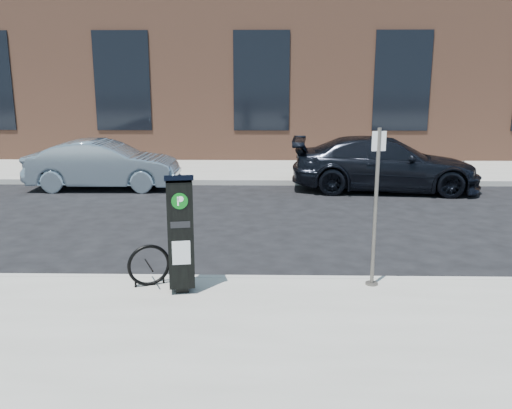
{
  "coord_description": "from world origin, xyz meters",
  "views": [
    {
      "loc": [
        0.21,
        -7.82,
        3.11
      ],
      "look_at": [
        0.04,
        0.5,
        1.16
      ],
      "focal_mm": 38.0,
      "sensor_mm": 36.0,
      "label": 1
    }
  ],
  "objects_px": {
    "car_dark": "(384,164)",
    "sign_pole": "(375,209)",
    "parking_kiosk": "(180,232)",
    "car_silver": "(104,165)",
    "bike_rack": "(149,265)"
  },
  "relations": [
    {
      "from": "parking_kiosk",
      "to": "car_dark",
      "type": "height_order",
      "value": "parking_kiosk"
    },
    {
      "from": "car_silver",
      "to": "car_dark",
      "type": "bearing_deg",
      "value": -91.51
    },
    {
      "from": "car_dark",
      "to": "sign_pole",
      "type": "bearing_deg",
      "value": 172.04
    },
    {
      "from": "parking_kiosk",
      "to": "bike_rack",
      "type": "xyz_separation_m",
      "value": [
        -0.51,
        0.21,
        -0.57
      ]
    },
    {
      "from": "car_silver",
      "to": "car_dark",
      "type": "relative_size",
      "value": 0.82
    },
    {
      "from": "bike_rack",
      "to": "car_dark",
      "type": "distance_m",
      "value": 9.23
    },
    {
      "from": "parking_kiosk",
      "to": "bike_rack",
      "type": "relative_size",
      "value": 2.72
    },
    {
      "from": "sign_pole",
      "to": "car_dark",
      "type": "relative_size",
      "value": 0.44
    },
    {
      "from": "bike_rack",
      "to": "car_dark",
      "type": "relative_size",
      "value": 0.12
    },
    {
      "from": "parking_kiosk",
      "to": "car_silver",
      "type": "xyz_separation_m",
      "value": [
        -3.46,
        8.01,
        -0.33
      ]
    },
    {
      "from": "parking_kiosk",
      "to": "car_silver",
      "type": "bearing_deg",
      "value": 102.83
    },
    {
      "from": "parking_kiosk",
      "to": "bike_rack",
      "type": "distance_m",
      "value": 0.79
    },
    {
      "from": "bike_rack",
      "to": "car_silver",
      "type": "xyz_separation_m",
      "value": [
        -2.95,
        7.8,
        0.24
      ]
    },
    {
      "from": "parking_kiosk",
      "to": "bike_rack",
      "type": "bearing_deg",
      "value": 147.16
    },
    {
      "from": "sign_pole",
      "to": "car_silver",
      "type": "xyz_separation_m",
      "value": [
        -6.21,
        7.7,
        -0.59
      ]
    }
  ]
}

